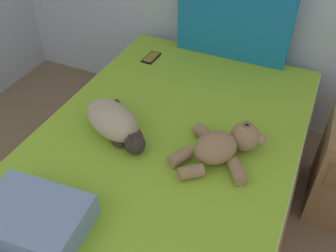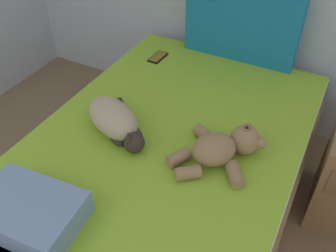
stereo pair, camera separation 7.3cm
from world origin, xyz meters
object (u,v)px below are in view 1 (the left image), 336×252
(cat, at_px, (114,122))
(throw_pillow, at_px, (34,218))
(teddy_bear, at_px, (224,145))
(cell_phone, at_px, (151,57))
(patterned_cushion, at_px, (234,23))
(bed, at_px, (160,184))

(cat, relative_size, throw_pillow, 1.04)
(teddy_bear, xyz_separation_m, cell_phone, (-0.69, 0.65, -0.06))
(cell_phone, distance_m, throw_pillow, 1.33)
(patterned_cushion, distance_m, throw_pillow, 1.60)
(throw_pillow, bearing_deg, bed, 67.59)
(cat, height_order, cell_phone, cat)
(bed, height_order, cell_phone, cell_phone)
(patterned_cushion, height_order, throw_pillow, patterned_cushion)
(cell_phone, bearing_deg, bed, -61.01)
(teddy_bear, bearing_deg, cat, -172.37)
(patterned_cushion, relative_size, cell_phone, 4.68)
(cell_phone, bearing_deg, throw_pillow, -83.00)
(cell_phone, relative_size, throw_pillow, 0.38)
(bed, relative_size, teddy_bear, 4.88)
(patterned_cushion, bearing_deg, cat, -106.57)
(cat, bearing_deg, cell_phone, 102.52)
(bed, relative_size, patterned_cushion, 2.95)
(bed, xyz_separation_m, patterned_cushion, (0.05, 0.98, 0.50))
(cat, bearing_deg, bed, -1.06)
(cat, distance_m, throw_pillow, 0.59)
(cell_phone, bearing_deg, patterned_cushion, 28.79)
(cat, xyz_separation_m, throw_pillow, (0.00, -0.59, -0.02))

